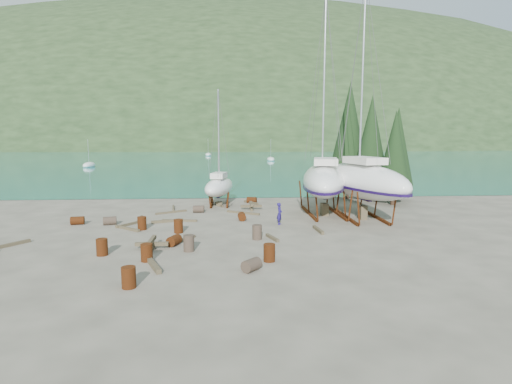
{
  "coord_description": "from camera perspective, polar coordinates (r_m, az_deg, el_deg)",
  "views": [
    {
      "loc": [
        -0.74,
        -24.95,
        6.08
      ],
      "look_at": [
        1.08,
        3.0,
        2.25
      ],
      "focal_mm": 28.0,
      "sensor_mm": 36.0,
      "label": 1
    }
  ],
  "objects": [
    {
      "name": "worker",
      "position": [
        28.12,
        3.38,
        -3.11
      ],
      "size": [
        0.52,
        0.65,
        1.55
      ],
      "primitive_type": "imported",
      "rotation": [
        0.0,
        0.0,
        1.27
      ],
      "color": "navy",
      "rests_on": "ground"
    },
    {
      "name": "drum_9",
      "position": [
        32.94,
        -8.19,
        -2.43
      ],
      "size": [
        0.91,
        0.62,
        0.58
      ],
      "primitive_type": "cylinder",
      "rotation": [
        1.57,
        0.0,
        1.52
      ],
      "color": "#2D2823",
      "rests_on": "ground"
    },
    {
      "name": "moored_boat_left",
      "position": [
        90.03,
        -22.74,
        3.54
      ],
      "size": [
        2.0,
        5.0,
        6.05
      ],
      "color": "white",
      "rests_on": "ground"
    },
    {
      "name": "timber_9",
      "position": [
        36.23,
        -5.25,
        -1.8
      ],
      "size": [
        0.81,
        2.27,
        0.15
      ],
      "primitive_type": "cube",
      "rotation": [
        0.0,
        0.0,
        0.29
      ],
      "color": "brown",
      "rests_on": "ground"
    },
    {
      "name": "timber_0",
      "position": [
        35.15,
        -11.72,
        -2.23
      ],
      "size": [
        0.49,
        2.5,
        0.14
      ],
      "primitive_type": "cube",
      "rotation": [
        0.0,
        0.0,
        0.14
      ],
      "color": "brown",
      "rests_on": "ground"
    },
    {
      "name": "timber_8",
      "position": [
        29.61,
        -12.54,
        -4.07
      ],
      "size": [
        2.24,
        0.85,
        0.19
      ],
      "primitive_type": "cube",
      "rotation": [
        0.0,
        0.0,
        1.87
      ],
      "color": "brown",
      "rests_on": "ground"
    },
    {
      "name": "far_hill",
      "position": [
        345.01,
        -3.64,
        6.75
      ],
      "size": [
        800.0,
        360.0,
        110.0
      ],
      "primitive_type": "ellipsoid",
      "color": "black",
      "rests_on": "ground"
    },
    {
      "name": "drum_6",
      "position": [
        29.58,
        -2.04,
        -3.51
      ],
      "size": [
        0.62,
        0.9,
        0.58
      ],
      "primitive_type": "cylinder",
      "rotation": [
        1.57,
        0.0,
        0.04
      ],
      "color": "#5E2B10",
      "rests_on": "ground"
    },
    {
      "name": "drum_5",
      "position": [
        21.95,
        -9.58,
        -7.22
      ],
      "size": [
        0.58,
        0.58,
        0.88
      ],
      "primitive_type": "cylinder",
      "color": "#2D2823",
      "rests_on": "ground"
    },
    {
      "name": "drum_8",
      "position": [
        27.61,
        -15.98,
        -4.32
      ],
      "size": [
        0.58,
        0.58,
        0.88
      ],
      "primitive_type": "cylinder",
      "color": "#5E2B10",
      "rests_on": "ground"
    },
    {
      "name": "timber_10",
      "position": [
        32.16,
        -1.87,
        -2.98
      ],
      "size": [
        2.62,
        1.72,
        0.16
      ],
      "primitive_type": "cube",
      "rotation": [
        0.0,
        0.0,
        1.01
      ],
      "color": "brown",
      "rests_on": "ground"
    },
    {
      "name": "drum_3",
      "position": [
        17.38,
        -17.73,
        -11.54
      ],
      "size": [
        0.58,
        0.58,
        0.88
      ],
      "primitive_type": "cylinder",
      "color": "#5E2B10",
      "rests_on": "ground"
    },
    {
      "name": "timber_14",
      "position": [
        26.54,
        -31.88,
        -6.46
      ],
      "size": [
        1.54,
        2.11,
        0.18
      ],
      "primitive_type": "cube",
      "rotation": [
        0.0,
        0.0,
        2.54
      ],
      "color": "brown",
      "rests_on": "ground"
    },
    {
      "name": "timber_12",
      "position": [
        27.99,
        -17.93,
        -4.98
      ],
      "size": [
        1.99,
        1.71,
        0.17
      ],
      "primitive_type": "cube",
      "rotation": [
        0.0,
        0.0,
        0.87
      ],
      "color": "brown",
      "rests_on": "ground"
    },
    {
      "name": "timber_6",
      "position": [
        37.05,
        -0.71,
        -1.52
      ],
      "size": [
        1.27,
        1.83,
        0.19
      ],
      "primitive_type": "cube",
      "rotation": [
        0.0,
        0.0,
        0.57
      ],
      "color": "brown",
      "rests_on": "ground"
    },
    {
      "name": "timber_5",
      "position": [
        24.07,
        -10.46,
        -6.79
      ],
      "size": [
        1.37,
        2.08,
        0.16
      ],
      "primitive_type": "cube",
      "rotation": [
        0.0,
        0.0,
        2.59
      ],
      "color": "brown",
      "rests_on": "ground"
    },
    {
      "name": "drum_2",
      "position": [
        30.81,
        -24.15,
        -3.75
      ],
      "size": [
        0.97,
        0.73,
        0.58
      ],
      "primitive_type": "cylinder",
      "rotation": [
        1.57,
        0.0,
        1.75
      ],
      "color": "#5E2B10",
      "rests_on": "ground"
    },
    {
      "name": "timber_7",
      "position": [
        24.23,
        2.34,
        -6.55
      ],
      "size": [
        0.68,
        1.64,
        0.17
      ],
      "primitive_type": "cube",
      "rotation": [
        0.0,
        0.0,
        0.32
      ],
      "color": "brown",
      "rests_on": "ground"
    },
    {
      "name": "ground",
      "position": [
        25.69,
        -1.99,
        -5.92
      ],
      "size": [
        600.0,
        600.0,
        0.0
      ],
      "primitive_type": "plane",
      "color": "#585245",
      "rests_on": "ground"
    },
    {
      "name": "timber_17",
      "position": [
        29.32,
        -17.67,
        -4.4
      ],
      "size": [
        1.34,
        1.9,
        0.16
      ],
      "primitive_type": "cube",
      "rotation": [
        0.0,
        0.0,
        2.55
      ],
      "color": "brown",
      "rests_on": "ground"
    },
    {
      "name": "timber_15",
      "position": [
        33.17,
        -12.01,
        -2.83
      ],
      "size": [
        2.35,
        1.51,
        0.15
      ],
      "primitive_type": "cube",
      "rotation": [
        0.0,
        0.0,
        2.12
      ],
      "color": "brown",
      "rests_on": "ground"
    },
    {
      "name": "drum_15",
      "position": [
        29.9,
        -20.16,
        -3.87
      ],
      "size": [
        0.99,
        0.77,
        0.58
      ],
      "primitive_type": "cylinder",
      "rotation": [
        1.57,
        0.0,
        1.8
      ],
      "color": "#2D2823",
      "rests_on": "ground"
    },
    {
      "name": "timber_pile_fore",
      "position": [
        22.75,
        -14.67,
        -7.2
      ],
      "size": [
        1.8,
        1.8,
        0.6
      ],
      "color": "brown",
      "rests_on": "ground"
    },
    {
      "name": "drum_4",
      "position": [
        37.29,
        -0.61,
        -1.16
      ],
      "size": [
        1.02,
        0.82,
        0.58
      ],
      "primitive_type": "cylinder",
      "rotation": [
        1.57,
        0.0,
        1.26
      ],
      "color": "#5E2B10",
      "rests_on": "ground"
    },
    {
      "name": "far_house_left",
      "position": [
        222.99,
        -19.28,
        6.53
      ],
      "size": [
        6.6,
        5.6,
        5.6
      ],
      "color": "beige",
      "rests_on": "ground"
    },
    {
      "name": "drum_14",
      "position": [
        26.19,
        -11.03,
        -4.8
      ],
      "size": [
        0.58,
        0.58,
        0.88
      ],
      "primitive_type": "cylinder",
      "color": "#5E2B10",
      "rests_on": "ground"
    },
    {
      "name": "bay_water",
      "position": [
        340.01,
        -3.64,
        6.73
      ],
      "size": [
        700.0,
        700.0,
        0.0
      ],
      "primitive_type": "plane",
      "color": "teal",
      "rests_on": "ground"
    },
    {
      "name": "moored_boat_mid",
      "position": [
        105.65,
        2.11,
        4.68
      ],
      "size": [
        2.0,
        5.0,
        6.05
      ],
      "color": "white",
      "rests_on": "ground"
    },
    {
      "name": "timber_pile_aft",
      "position": [
        33.95,
        -0.69,
        -2.03
      ],
      "size": [
        1.8,
        1.8,
        0.6
      ],
      "color": "brown",
      "rests_on": "ground"
    },
    {
      "name": "drum_12",
      "position": [
        23.26,
        -11.63,
        -6.8
      ],
      "size": [
        0.86,
        1.03,
        0.58
      ],
      "primitive_type": "cylinder",
      "rotation": [
        1.57,
        0.0,
        2.78
      ],
      "color": "#5E2B10",
      "rests_on": "ground"
    },
    {
      "name": "cypress_back_left",
      "position": [
        40.69,
        13.18,
        8.39
      ],
      "size": [
        4.14,
        4.14,
        11.5
      ],
      "color": "black",
      "rests_on": "ground"
    },
    {
      "name": "timber_16",
      "position": [
        19.85,
        -14.52,
        -9.97
      ],
      "size": [
        1.18,
        2.38,
        0.23
      ],
      "primitive_type": "cube",
      "rotation": [
        0.0,
        0.0,
        0.4
      ],
      "color": "brown",
      "rests_on": "ground"
    },
    {
      "name": "large_sailboat_far",
      "position": [
        31.22,
        14.82,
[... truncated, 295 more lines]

